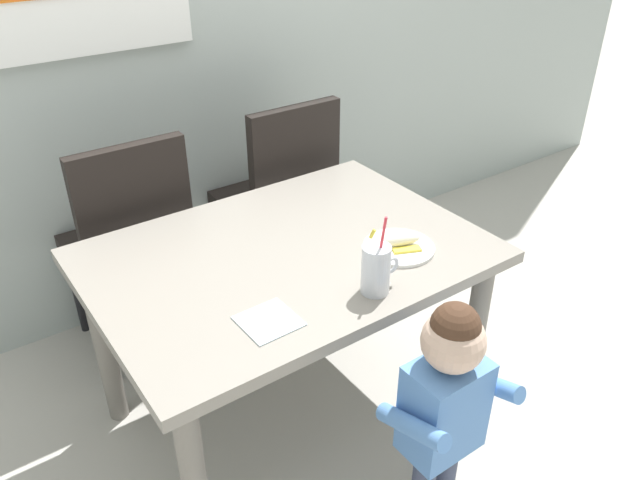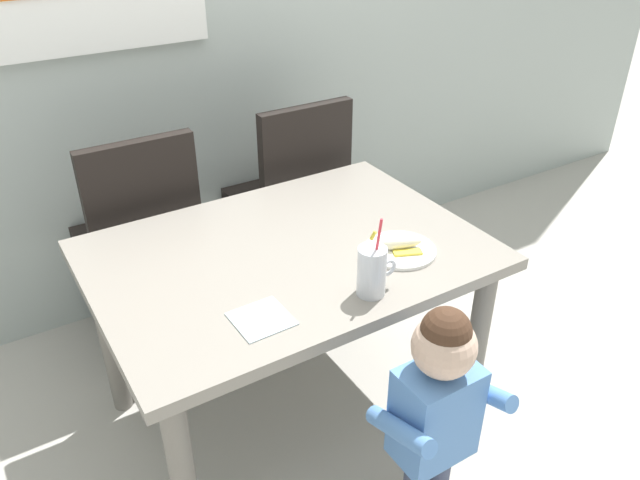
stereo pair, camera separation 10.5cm
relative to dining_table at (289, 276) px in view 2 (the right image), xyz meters
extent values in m
plane|color=#B7B2A8|center=(0.00, 0.00, -0.61)|extent=(24.00, 24.00, 0.00)
cube|color=gray|center=(0.00, 0.00, 0.08)|extent=(1.24, 0.89, 0.04)
cylinder|color=slate|center=(0.54, -0.36, -0.27)|extent=(0.07, 0.07, 0.68)
cylinder|color=slate|center=(-0.54, 0.36, -0.27)|extent=(0.07, 0.07, 0.68)
cylinder|color=slate|center=(0.54, 0.36, -0.27)|extent=(0.07, 0.07, 0.68)
cube|color=black|center=(-0.29, 0.75, -0.16)|extent=(0.44, 0.44, 0.06)
cube|color=black|center=(-0.29, 0.55, 0.11)|extent=(0.42, 0.05, 0.48)
cylinder|color=black|center=(-0.10, 0.94, -0.40)|extent=(0.04, 0.04, 0.42)
cylinder|color=black|center=(-0.48, 0.94, -0.40)|extent=(0.04, 0.04, 0.42)
cylinder|color=black|center=(-0.10, 0.56, -0.40)|extent=(0.04, 0.04, 0.42)
cylinder|color=black|center=(-0.48, 0.56, -0.40)|extent=(0.04, 0.04, 0.42)
cube|color=black|center=(0.40, 0.76, -0.16)|extent=(0.44, 0.44, 0.06)
cube|color=black|center=(0.40, 0.56, 0.11)|extent=(0.42, 0.05, 0.48)
cylinder|color=black|center=(0.59, 0.95, -0.40)|extent=(0.04, 0.04, 0.42)
cylinder|color=black|center=(0.21, 0.95, -0.40)|extent=(0.04, 0.04, 0.42)
cylinder|color=black|center=(0.59, 0.57, -0.40)|extent=(0.04, 0.04, 0.42)
cylinder|color=black|center=(0.21, 0.57, -0.40)|extent=(0.04, 0.04, 0.42)
cube|color=#598CD1|center=(0.10, -0.63, -0.12)|extent=(0.22, 0.15, 0.30)
sphere|color=beige|center=(0.10, -0.63, 0.11)|extent=(0.17, 0.17, 0.17)
sphere|color=#472D1E|center=(0.10, -0.63, 0.16)|extent=(0.13, 0.13, 0.13)
cylinder|color=#598CD1|center=(-0.04, -0.65, -0.09)|extent=(0.05, 0.24, 0.13)
cylinder|color=#598CD1|center=(0.24, -0.65, -0.09)|extent=(0.05, 0.24, 0.13)
cylinder|color=silver|center=(0.09, -0.33, 0.18)|extent=(0.08, 0.08, 0.15)
cylinder|color=beige|center=(0.09, -0.33, 0.15)|extent=(0.07, 0.07, 0.08)
torus|color=silver|center=(0.14, -0.33, 0.17)|extent=(0.06, 0.01, 0.06)
cylinder|color=#E5333F|center=(0.09, -0.34, 0.25)|extent=(0.01, 0.04, 0.22)
cylinder|color=white|center=(0.30, -0.20, 0.11)|extent=(0.23, 0.23, 0.01)
ellipsoid|color=#F4EAC6|center=(0.29, -0.19, 0.14)|extent=(0.17, 0.11, 0.04)
cube|color=yellow|center=(0.30, -0.24, 0.12)|extent=(0.10, 0.07, 0.01)
cube|color=yellow|center=(0.32, -0.16, 0.12)|extent=(0.10, 0.07, 0.01)
cylinder|color=yellow|center=(0.22, -0.16, 0.17)|extent=(0.03, 0.02, 0.03)
cube|color=silver|center=(-0.24, -0.28, 0.10)|extent=(0.15, 0.15, 0.00)
camera|label=1|loc=(-0.90, -1.45, 1.16)|focal=35.09mm
camera|label=2|loc=(-0.81, -1.50, 1.16)|focal=35.09mm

